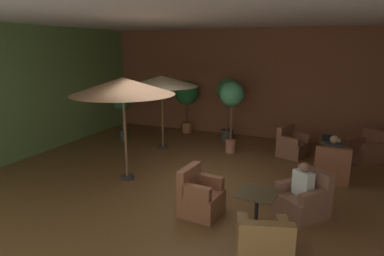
{
  "coord_description": "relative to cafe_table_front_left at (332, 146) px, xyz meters",
  "views": [
    {
      "loc": [
        3.02,
        -6.49,
        3.12
      ],
      "look_at": [
        0.0,
        0.5,
        1.25
      ],
      "focal_mm": 30.66,
      "sensor_mm": 36.0,
      "label": 1
    }
  ],
  "objects": [
    {
      "name": "wall_back_brick",
      "position": [
        -3.14,
        2.13,
        1.35
      ],
      "size": [
        10.14,
        0.08,
        3.76
      ],
      "primitive_type": "cube",
      "color": "brown",
      "rests_on": "ground_plane"
    },
    {
      "name": "potted_tree_right_corner",
      "position": [
        -2.84,
        -0.01,
        1.11
      ],
      "size": [
        0.73,
        0.73,
        2.16
      ],
      "color": "#A26249",
      "rests_on": "ground_plane"
    },
    {
      "name": "patron_by_window",
      "position": [
        0.02,
        -1.1,
        0.21
      ],
      "size": [
        0.4,
        0.22,
        0.66
      ],
      "color": "#312E35",
      "rests_on": "ground_plane"
    },
    {
      "name": "cafe_table_front_right",
      "position": [
        -1.16,
        -4.02,
        -0.02
      ],
      "size": [
        0.68,
        0.68,
        0.68
      ],
      "color": "black",
      "rests_on": "ground_plane"
    },
    {
      "name": "armchair_front_left_south",
      "position": [
        0.02,
        -1.15,
        -0.2
      ],
      "size": [
        0.79,
        0.79,
        0.89
      ],
      "color": "brown",
      "rests_on": "ground_plane"
    },
    {
      "name": "armchair_front_left_east",
      "position": [
        -1.07,
        0.4,
        -0.21
      ],
      "size": [
        0.95,
        1.0,
        0.88
      ],
      "color": "brown",
      "rests_on": "ground_plane"
    },
    {
      "name": "iced_drink_cup",
      "position": [
        0.15,
        -0.12,
        0.2
      ],
      "size": [
        0.08,
        0.08,
        0.11
      ],
      "primitive_type": "cylinder",
      "color": "white",
      "rests_on": "cafe_table_front_left"
    },
    {
      "name": "armchair_front_right_south",
      "position": [
        -0.83,
        -5.08,
        -0.2
      ],
      "size": [
        0.93,
        0.94,
        0.87
      ],
      "color": "olive",
      "rests_on": "ground_plane"
    },
    {
      "name": "wall_left_accent",
      "position": [
        -8.16,
        -2.79,
        1.35
      ],
      "size": [
        0.08,
        9.93,
        3.76
      ],
      "primitive_type": "cube",
      "color": "#5D8045",
      "rests_on": "ground_plane"
    },
    {
      "name": "ground_plane",
      "position": [
        -3.14,
        -2.79,
        -0.54
      ],
      "size": [
        10.14,
        9.93,
        0.02
      ],
      "primitive_type": "cube",
      "color": "brown"
    },
    {
      "name": "patron_blue_shirt",
      "position": [
        -0.47,
        -3.2,
        0.15
      ],
      "size": [
        0.42,
        0.4,
        0.65
      ],
      "color": "silver",
      "rests_on": "ground_plane"
    },
    {
      "name": "armchair_front_right_east",
      "position": [
        -2.27,
        -3.92,
        -0.19
      ],
      "size": [
        0.76,
        0.77,
        0.92
      ],
      "color": "brown",
      "rests_on": "ground_plane"
    },
    {
      "name": "potted_tree_mid_left",
      "position": [
        -6.68,
        -0.09,
        0.61
      ],
      "size": [
        0.6,
        0.6,
        1.62
      ],
      "color": "#353733",
      "rests_on": "ground_plane"
    },
    {
      "name": "patio_umbrella_center_beige",
      "position": [
        -4.95,
        -0.43,
        1.59
      ],
      "size": [
        2.26,
        2.26,
        2.3
      ],
      "color": "#2D2D2D",
      "rests_on": "ground_plane"
    },
    {
      "name": "armchair_front_right_north",
      "position": [
        -0.44,
        -3.16,
        -0.22
      ],
      "size": [
        1.09,
        1.09,
        0.87
      ],
      "color": "brown",
      "rests_on": "ground_plane"
    },
    {
      "name": "patio_umbrella_tall_red",
      "position": [
        -4.54,
        -3.03,
        1.73
      ],
      "size": [
        2.4,
        2.4,
        2.47
      ],
      "color": "#2D2D2D",
      "rests_on": "ground_plane"
    },
    {
      "name": "potted_tree_left_corner",
      "position": [
        -3.32,
        1.18,
        1.04
      ],
      "size": [
        0.8,
        0.8,
        2.16
      ],
      "color": "#3B3930",
      "rests_on": "ground_plane"
    },
    {
      "name": "potted_tree_mid_right",
      "position": [
        -5.07,
        1.67,
        0.88
      ],
      "size": [
        0.87,
        0.87,
        1.95
      ],
      "color": "#AB6841",
      "rests_on": "ground_plane"
    },
    {
      "name": "ceiling_slab",
      "position": [
        -3.14,
        -2.79,
        3.26
      ],
      "size": [
        10.14,
        9.93,
        0.06
      ],
      "primitive_type": "cube",
      "color": "silver",
      "rests_on": "wall_back_brick"
    },
    {
      "name": "armchair_front_left_north",
      "position": [
        0.9,
        0.72,
        -0.21
      ],
      "size": [
        1.11,
        1.11,
        0.89
      ],
      "color": "brown",
      "rests_on": "ground_plane"
    },
    {
      "name": "cafe_table_front_left",
      "position": [
        0.0,
        0.0,
        0.0
      ],
      "size": [
        0.7,
        0.7,
        0.68
      ],
      "color": "black",
      "rests_on": "ground_plane"
    },
    {
      "name": "open_laptop",
      "position": [
        -0.11,
        -0.08,
        0.2
      ],
      "size": [
        0.32,
        0.24,
        0.2
      ],
      "color": "#9EA0A5",
      "rests_on": "cafe_table_front_left"
    }
  ]
}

